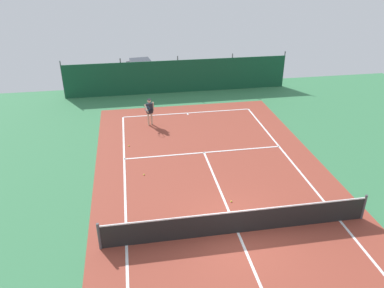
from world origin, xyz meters
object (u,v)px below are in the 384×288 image
Objects in this scene: tennis_ball_midcourt at (231,201)px; parked_car at (141,71)px; tennis_ball_near_player at (129,146)px; tennis_ball_by_sideline at (144,175)px; tennis_player at (150,110)px; tennis_net at (239,222)px.

parked_car is (-2.79, 17.42, 0.81)m from tennis_ball_midcourt.
tennis_ball_near_player is 1.00× the size of tennis_ball_by_sideline.
tennis_ball_near_player is (-1.34, -2.64, -0.93)m from tennis_player.
tennis_player is 5.86m from tennis_ball_by_sideline.
tennis_ball_by_sideline is 14.69m from parked_car.
tennis_net is at bearing -63.79° from tennis_ball_near_player.
tennis_ball_near_player is (-3.84, 7.79, -0.48)m from tennis_net.
tennis_ball_midcourt is at bearing 92.03° from parked_car.
tennis_net is 5.71m from tennis_ball_by_sideline.
tennis_player is 3.11m from tennis_ball_near_player.
tennis_net is at bearing 90.38° from parked_car.
tennis_net is 153.33× the size of tennis_ball_midcourt.
tennis_net is 2.31× the size of parked_car.
tennis_player is 9.00m from tennis_ball_midcourt.
tennis_ball_by_sideline is at bearing 80.26° from parked_car.
tennis_player is 0.37× the size of parked_car.
tennis_ball_by_sideline is at bearing 67.52° from tennis_player.
tennis_net is 1.99m from tennis_ball_midcourt.
parked_car is (1.31, 11.55, 0.81)m from tennis_ball_near_player.
tennis_ball_midcourt is 17.66m from parked_car.
tennis_player is 24.85× the size of tennis_ball_by_sideline.
tennis_player is (-2.49, 10.44, 0.45)m from tennis_net.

